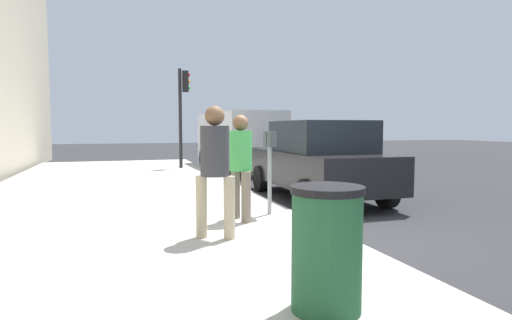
% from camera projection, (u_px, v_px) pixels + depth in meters
% --- Properties ---
extents(ground_plane, '(80.00, 80.00, 0.00)m').
position_uv_depth(ground_plane, '(325.00, 236.00, 6.28)').
color(ground_plane, '#2B2B2D').
rests_on(ground_plane, ground).
extents(sidewalk_slab, '(28.00, 6.00, 0.15)m').
position_uv_depth(sidewalk_slab, '(114.00, 249.00, 5.35)').
color(sidewalk_slab, '#B7B2A8').
rests_on(sidewalk_slab, ground_plane).
extents(parking_meter, '(0.36, 0.12, 1.41)m').
position_uv_depth(parking_meter, '(270.00, 155.00, 7.07)').
color(parking_meter, gray).
rests_on(parking_meter, sidewalk_slab).
extents(pedestrian_at_meter, '(0.51, 0.36, 1.67)m').
position_uv_depth(pedestrian_at_meter, '(241.00, 159.00, 6.59)').
color(pedestrian_at_meter, '#726656').
rests_on(pedestrian_at_meter, sidewalk_slab).
extents(pedestrian_bystander, '(0.38, 0.49, 1.76)m').
position_uv_depth(pedestrian_bystander, '(215.00, 161.00, 5.51)').
color(pedestrian_bystander, tan).
rests_on(pedestrian_bystander, sidewalk_slab).
extents(parked_sedan_near, '(4.42, 2.01, 1.77)m').
position_uv_depth(parked_sedan_near, '(318.00, 160.00, 9.46)').
color(parked_sedan_near, black).
rests_on(parked_sedan_near, ground_plane).
extents(parked_van_far, '(5.25, 2.23, 2.18)m').
position_uv_depth(parked_van_far, '(238.00, 137.00, 15.76)').
color(parked_van_far, silver).
rests_on(parked_van_far, ground_plane).
extents(traffic_signal, '(0.24, 0.44, 3.60)m').
position_uv_depth(traffic_signal, '(183.00, 101.00, 15.24)').
color(traffic_signal, black).
rests_on(traffic_signal, sidewalk_slab).
extents(trash_bin, '(0.59, 0.59, 1.01)m').
position_uv_depth(trash_bin, '(327.00, 248.00, 3.34)').
color(trash_bin, '#1E4C2D').
rests_on(trash_bin, sidewalk_slab).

